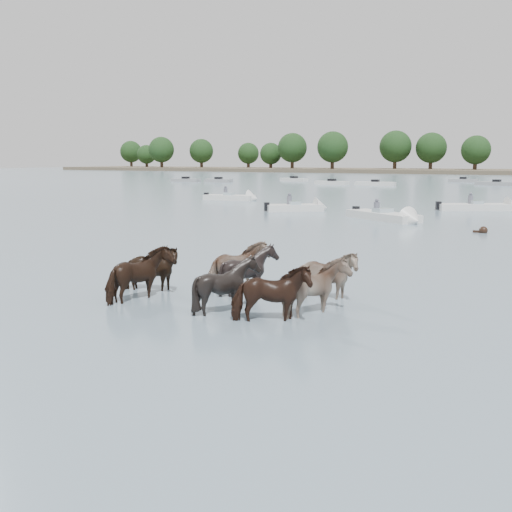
% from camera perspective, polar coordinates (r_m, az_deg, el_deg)
% --- Properties ---
extents(ground, '(400.00, 400.00, 0.00)m').
position_cam_1_polar(ground, '(16.03, -1.03, -4.07)').
color(ground, slate).
rests_on(ground, ground).
extents(shoreline, '(160.00, 30.00, 1.00)m').
position_cam_1_polar(shoreline, '(181.10, 3.08, 8.47)').
color(shoreline, '#4C4233').
rests_on(shoreline, ground).
extents(pony_herd, '(6.97, 4.26, 1.62)m').
position_cam_1_polar(pony_herd, '(15.37, -1.95, -2.37)').
color(pony_herd, black).
rests_on(pony_herd, ground).
extents(swimming_pony, '(0.72, 0.44, 0.44)m').
position_cam_1_polar(swimming_pony, '(32.15, 21.34, 2.32)').
color(swimming_pony, black).
rests_on(swimming_pony, ground).
extents(motorboat_a, '(4.57, 4.09, 1.92)m').
position_cam_1_polar(motorboat_a, '(42.92, 4.70, 4.76)').
color(motorboat_a, silver).
rests_on(motorboat_a, ground).
extents(motorboat_b, '(5.80, 4.64, 1.92)m').
position_cam_1_polar(motorboat_b, '(36.68, 13.12, 3.73)').
color(motorboat_b, silver).
rests_on(motorboat_b, ground).
extents(motorboat_c, '(6.04, 4.35, 1.92)m').
position_cam_1_polar(motorboat_c, '(46.57, 21.69, 4.48)').
color(motorboat_c, silver).
rests_on(motorboat_c, ground).
extents(motorboat_f, '(5.38, 2.34, 1.92)m').
position_cam_1_polar(motorboat_f, '(53.76, -1.90, 5.73)').
color(motorboat_f, silver).
rests_on(motorboat_f, ground).
extents(treeline, '(148.76, 23.10, 11.68)m').
position_cam_1_polar(treeline, '(178.59, 3.98, 10.37)').
color(treeline, '#382619').
rests_on(treeline, ground).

